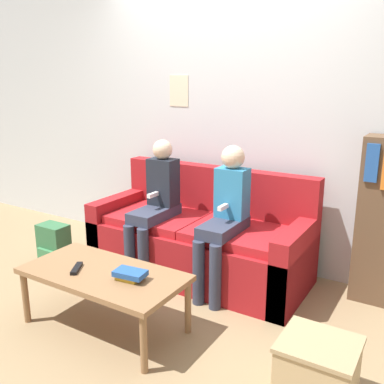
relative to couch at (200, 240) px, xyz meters
name	(u,v)px	position (x,y,z in m)	size (l,w,h in m)	color
ground_plane	(167,297)	(0.00, -0.51, -0.30)	(10.00, 10.00, 0.00)	#937A56
wall_back	(229,118)	(0.00, 0.48, 1.00)	(8.00, 0.06, 2.60)	silver
couch	(200,240)	(0.00, 0.00, 0.00)	(1.83, 0.78, 0.89)	maroon
coffee_table	(104,277)	(-0.12, -1.06, 0.07)	(1.10, 0.55, 0.41)	#8E6642
person_left	(155,202)	(-0.33, -0.19, 0.34)	(0.24, 0.54, 1.15)	#33384C
person_right	(225,213)	(0.32, -0.18, 0.35)	(0.24, 0.54, 1.15)	#33384C
tv_remote	(77,268)	(-0.29, -1.13, 0.12)	(0.12, 0.17, 0.02)	black
book_stack	(130,275)	(0.10, -1.05, 0.14)	(0.21, 0.14, 0.06)	gold
storage_box	(317,371)	(1.28, -1.00, -0.13)	(0.39, 0.36, 0.34)	tan
backpack	(54,246)	(-1.17, -0.57, -0.11)	(0.27, 0.20, 0.40)	#336B42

